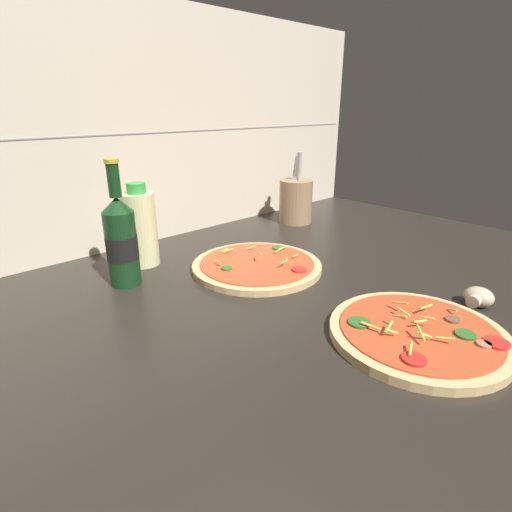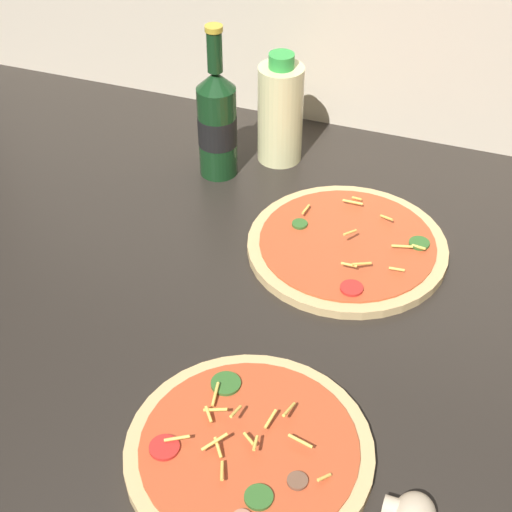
{
  "view_description": "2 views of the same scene",
  "coord_description": "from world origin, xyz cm",
  "px_view_note": "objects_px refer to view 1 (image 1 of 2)",
  "views": [
    {
      "loc": [
        -48.26,
        -47.75,
        36.43
      ],
      "look_at": [
        0.48,
        4.53,
        9.32
      ],
      "focal_mm": 28.0,
      "sensor_mm": 36.0,
      "label": 1
    },
    {
      "loc": [
        24.49,
        -73.68,
        73.62
      ],
      "look_at": [
        -1.89,
        -0.41,
        8.36
      ],
      "focal_mm": 55.0,
      "sensor_mm": 36.0,
      "label": 2
    }
  ],
  "objects_px": {
    "pizza_near": "(418,334)",
    "mushroom_left": "(478,297)",
    "beer_bottle": "(121,240)",
    "utensil_crock": "(296,200)",
    "pizza_far": "(257,265)",
    "oil_bottle": "(140,228)"
  },
  "relations": [
    {
      "from": "utensil_crock",
      "to": "pizza_near",
      "type": "bearing_deg",
      "value": -121.85
    },
    {
      "from": "beer_bottle",
      "to": "oil_bottle",
      "type": "distance_m",
      "value": 0.11
    },
    {
      "from": "pizza_near",
      "to": "pizza_far",
      "type": "height_order",
      "value": "pizza_near"
    },
    {
      "from": "beer_bottle",
      "to": "utensil_crock",
      "type": "distance_m",
      "value": 0.6
    },
    {
      "from": "pizza_near",
      "to": "mushroom_left",
      "type": "bearing_deg",
      "value": -7.07
    },
    {
      "from": "pizza_far",
      "to": "utensil_crock",
      "type": "distance_m",
      "value": 0.4
    },
    {
      "from": "pizza_far",
      "to": "oil_bottle",
      "type": "xyz_separation_m",
      "value": [
        -0.17,
        0.2,
        0.08
      ]
    },
    {
      "from": "mushroom_left",
      "to": "utensil_crock",
      "type": "xyz_separation_m",
      "value": [
        0.17,
        0.59,
        0.05
      ]
    },
    {
      "from": "pizza_near",
      "to": "oil_bottle",
      "type": "bearing_deg",
      "value": 105.32
    },
    {
      "from": "utensil_crock",
      "to": "pizza_far",
      "type": "bearing_deg",
      "value": -150.43
    },
    {
      "from": "oil_bottle",
      "to": "mushroom_left",
      "type": "height_order",
      "value": "oil_bottle"
    },
    {
      "from": "pizza_far",
      "to": "utensil_crock",
      "type": "height_order",
      "value": "utensil_crock"
    },
    {
      "from": "pizza_far",
      "to": "mushroom_left",
      "type": "xyz_separation_m",
      "value": [
        0.17,
        -0.4,
        0.01
      ]
    },
    {
      "from": "beer_bottle",
      "to": "mushroom_left",
      "type": "distance_m",
      "value": 0.67
    },
    {
      "from": "pizza_far",
      "to": "beer_bottle",
      "type": "xyz_separation_m",
      "value": [
        -0.25,
        0.12,
        0.08
      ]
    },
    {
      "from": "beer_bottle",
      "to": "utensil_crock",
      "type": "bearing_deg",
      "value": 6.79
    },
    {
      "from": "oil_bottle",
      "to": "pizza_far",
      "type": "bearing_deg",
      "value": -49.76
    },
    {
      "from": "beer_bottle",
      "to": "mushroom_left",
      "type": "height_order",
      "value": "beer_bottle"
    },
    {
      "from": "beer_bottle",
      "to": "mushroom_left",
      "type": "bearing_deg",
      "value": -51.48
    },
    {
      "from": "oil_bottle",
      "to": "pizza_near",
      "type": "bearing_deg",
      "value": -74.68
    },
    {
      "from": "pizza_far",
      "to": "oil_bottle",
      "type": "relative_size",
      "value": 1.54
    },
    {
      "from": "utensil_crock",
      "to": "beer_bottle",
      "type": "bearing_deg",
      "value": -173.21
    }
  ]
}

